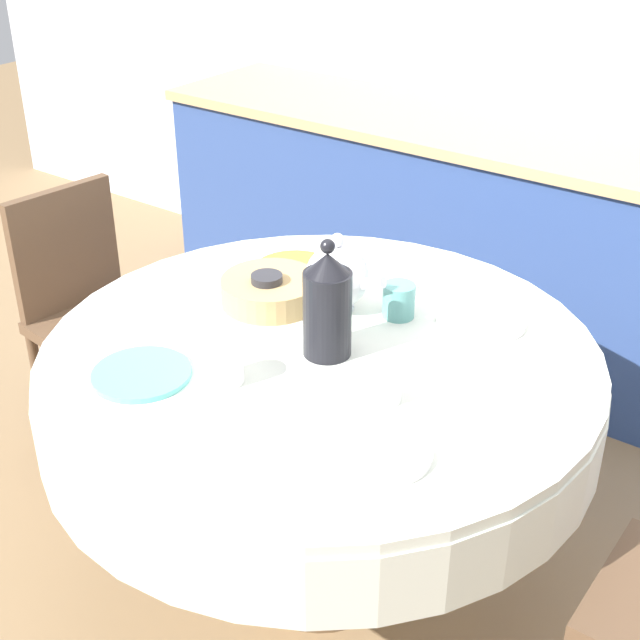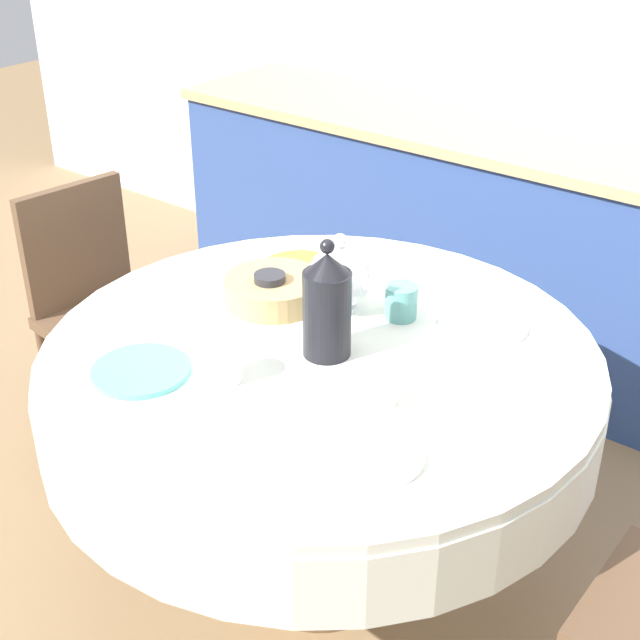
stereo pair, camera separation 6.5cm
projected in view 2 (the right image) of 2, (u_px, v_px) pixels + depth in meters
The scene contains 16 objects.
ground_plane at pixel (320, 573), 2.58m from camera, with size 12.00×12.00×0.00m, color #8E704C.
wall_back at pixel (625, 17), 3.17m from camera, with size 7.00×0.05×2.60m.
kitchen_counter at pixel (554, 262), 3.35m from camera, with size 3.24×0.64×0.92m.
dining_table at pixel (320, 389), 2.27m from camera, with size 1.41×1.41×0.76m.
chair_right at pixel (100, 302), 2.98m from camera, with size 0.45×0.45×0.88m.
plate_near_left at pixel (141, 371), 2.11m from camera, with size 0.24×0.24×0.01m, color #60BCB7.
cup_near_left at pixel (224, 362), 2.06m from camera, with size 0.08×0.08×0.09m, color white.
plate_near_right at pixel (369, 452), 1.83m from camera, with size 0.24×0.24×0.01m, color white.
cup_near_right at pixel (380, 383), 1.99m from camera, with size 0.08×0.08×0.09m, color white.
plate_far_left at pixel (300, 269), 2.59m from camera, with size 0.24×0.24×0.01m, color yellow.
cup_far_left at pixel (270, 290), 2.39m from camera, with size 0.08×0.08×0.09m, color #28282D.
plate_far_right at pixel (483, 323), 2.31m from camera, with size 0.24×0.24×0.01m, color white.
cup_far_right at pixel (401, 302), 2.33m from camera, with size 0.08×0.08×0.09m, color #5BA39E.
coffee_carafe at pixel (327, 306), 2.12m from camera, with size 0.12×0.12×0.31m.
teapot at pixel (340, 277), 2.34m from camera, with size 0.23×0.17×0.22m.
bread_basket at pixel (274, 290), 2.41m from camera, with size 0.27×0.27×0.07m, color tan.
Camera 2 is at (1.17, -1.49, 1.90)m, focal length 50.00 mm.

